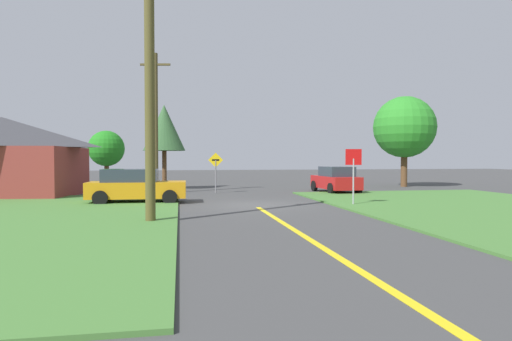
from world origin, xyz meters
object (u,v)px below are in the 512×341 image
(direction_sign, at_px, (216,168))
(oak_tree_right, at_px, (106,149))
(parked_car_near_building, at_px, (136,186))
(utility_pole_near, at_px, (150,84))
(car_on_crossroad, at_px, (336,180))
(stop_sign, at_px, (353,166))
(oak_tree_left, at_px, (404,127))
(pine_tree_center, at_px, (164,128))
(utility_pole_mid, at_px, (156,122))
(barn, at_px, (2,157))

(direction_sign, distance_m, oak_tree_right, 14.43)
(parked_car_near_building, height_order, utility_pole_near, utility_pole_near)
(car_on_crossroad, height_order, utility_pole_near, utility_pole_near)
(stop_sign, xyz_separation_m, oak_tree_left, (8.93, 11.61, 2.68))
(utility_pole_near, distance_m, pine_tree_center, 15.77)
(utility_pole_mid, bearing_deg, stop_sign, -42.49)
(parked_car_near_building, bearing_deg, car_on_crossroad, 21.93)
(utility_pole_mid, xyz_separation_m, barn, (-8.45, -0.16, -2.10))
(car_on_crossroad, height_order, pine_tree_center, pine_tree_center)
(direction_sign, bearing_deg, utility_pole_mid, 176.66)
(barn, bearing_deg, car_on_crossroad, -2.64)
(utility_pole_mid, xyz_separation_m, oak_tree_right, (-4.69, 11.54, -1.38))
(pine_tree_center, bearing_deg, stop_sign, -54.27)
(parked_car_near_building, height_order, utility_pole_mid, utility_pole_mid)
(utility_pole_near, relative_size, barn, 1.05)
(barn, bearing_deg, parked_car_near_building, -34.10)
(utility_pole_mid, relative_size, barn, 0.99)
(parked_car_near_building, xyz_separation_m, car_on_crossroad, (11.63, 4.39, -0.00))
(direction_sign, relative_size, oak_tree_right, 0.55)
(utility_pole_near, bearing_deg, oak_tree_right, 102.36)
(stop_sign, bearing_deg, barn, -10.90)
(oak_tree_left, relative_size, pine_tree_center, 1.16)
(stop_sign, distance_m, direction_sign, 9.80)
(utility_pole_mid, bearing_deg, parked_car_near_building, -96.87)
(parked_car_near_building, relative_size, direction_sign, 1.84)
(stop_sign, xyz_separation_m, utility_pole_near, (-8.62, -3.66, 2.78))
(direction_sign, bearing_deg, oak_tree_left, 13.66)
(car_on_crossroad, xyz_separation_m, pine_tree_center, (-10.61, 4.85, 3.41))
(car_on_crossroad, distance_m, oak_tree_left, 9.04)
(oak_tree_left, height_order, oak_tree_right, oak_tree_left)
(car_on_crossroad, xyz_separation_m, direction_sign, (-7.40, 0.85, 0.74))
(pine_tree_center, bearing_deg, direction_sign, -51.27)
(car_on_crossroad, relative_size, barn, 0.48)
(utility_pole_mid, distance_m, oak_tree_left, 18.30)
(parked_car_near_building, bearing_deg, direction_sign, 52.31)
(oak_tree_right, bearing_deg, car_on_crossroad, -38.78)
(utility_pole_near, relative_size, oak_tree_right, 1.99)
(parked_car_near_building, xyz_separation_m, utility_pole_mid, (0.66, 5.44, 3.53))
(utility_pole_mid, xyz_separation_m, pine_tree_center, (0.37, 3.79, -0.12))
(parked_car_near_building, distance_m, barn, 9.53)
(direction_sign, height_order, pine_tree_center, pine_tree_center)
(stop_sign, distance_m, parked_car_near_building, 10.19)
(direction_sign, relative_size, pine_tree_center, 0.43)
(car_on_crossroad, distance_m, utility_pole_near, 15.62)
(pine_tree_center, height_order, oak_tree_right, pine_tree_center)
(direction_sign, bearing_deg, stop_sign, -55.84)
(utility_pole_mid, relative_size, oak_tree_right, 1.88)
(parked_car_near_building, distance_m, utility_pole_mid, 6.52)
(car_on_crossroad, xyz_separation_m, utility_pole_near, (-10.52, -10.92, 3.76))
(pine_tree_center, bearing_deg, parked_car_near_building, -96.34)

